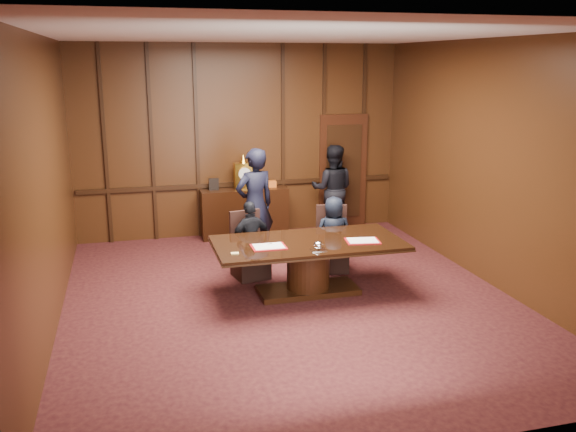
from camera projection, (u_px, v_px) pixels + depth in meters
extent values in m
plane|color=black|center=(290.00, 300.00, 8.36)|extent=(7.00, 7.00, 0.00)
plane|color=silver|center=(290.00, 34.00, 7.50)|extent=(7.00, 7.00, 0.00)
cube|color=black|center=(241.00, 141.00, 11.21)|extent=(6.00, 0.04, 3.50)
cube|color=black|center=(409.00, 254.00, 4.65)|extent=(6.00, 0.04, 3.50)
cube|color=black|center=(45.00, 186.00, 7.18)|extent=(0.04, 7.00, 3.50)
cube|color=black|center=(493.00, 164.00, 8.68)|extent=(0.04, 7.00, 3.50)
cube|color=black|center=(242.00, 184.00, 11.38)|extent=(5.90, 0.05, 0.08)
cube|color=black|center=(343.00, 171.00, 11.83)|extent=(0.95, 0.06, 2.20)
sphere|color=gold|center=(326.00, 175.00, 11.69)|extent=(0.08, 0.08, 0.08)
cube|color=black|center=(244.00, 213.00, 11.30)|extent=(1.60, 0.45, 0.90)
cube|color=black|center=(207.00, 237.00, 11.23)|extent=(0.12, 0.40, 0.06)
cube|color=black|center=(281.00, 232.00, 11.58)|extent=(0.12, 0.40, 0.06)
cube|color=gold|center=(244.00, 176.00, 11.13)|extent=(0.34, 0.18, 0.48)
cylinder|color=white|center=(245.00, 174.00, 11.03)|extent=(0.22, 0.03, 0.22)
cone|color=gold|center=(243.00, 159.00, 11.06)|extent=(0.14, 0.14, 0.16)
cube|color=black|center=(214.00, 184.00, 11.05)|extent=(0.18, 0.04, 0.22)
cube|color=#CE5B18|center=(270.00, 184.00, 11.32)|extent=(0.22, 0.12, 0.12)
cube|color=black|center=(308.00, 290.00, 8.60)|extent=(1.40, 0.60, 0.08)
cylinder|color=black|center=(308.00, 266.00, 8.52)|extent=(0.60, 0.60, 0.62)
cube|color=black|center=(308.00, 245.00, 8.44)|extent=(2.62, 1.32, 0.02)
cube|color=black|center=(308.00, 243.00, 8.43)|extent=(2.60, 1.30, 0.06)
cube|color=maroon|center=(269.00, 247.00, 8.15)|extent=(0.46, 0.34, 0.01)
cube|color=white|center=(269.00, 246.00, 8.15)|extent=(0.40, 0.29, 0.01)
cube|color=maroon|center=(363.00, 241.00, 8.41)|extent=(0.51, 0.40, 0.01)
cube|color=white|center=(363.00, 240.00, 8.41)|extent=(0.44, 0.34, 0.01)
cube|color=white|center=(318.00, 250.00, 8.00)|extent=(0.20, 0.14, 0.01)
ellipsoid|color=white|center=(318.00, 246.00, 7.99)|extent=(0.13, 0.13, 0.10)
cube|color=#EBCA73|center=(235.00, 253.00, 7.87)|extent=(0.11, 0.08, 0.01)
cube|color=black|center=(251.00, 262.00, 9.19)|extent=(0.56, 0.56, 0.46)
cube|color=black|center=(245.00, 228.00, 9.25)|extent=(0.48, 0.15, 0.55)
cylinder|color=black|center=(240.00, 275.00, 8.98)|extent=(0.04, 0.04, 0.23)
cylinder|color=black|center=(261.00, 264.00, 9.46)|extent=(0.04, 0.04, 0.23)
cube|color=black|center=(332.00, 255.00, 9.51)|extent=(0.58, 0.58, 0.46)
cube|color=black|center=(331.00, 222.00, 9.60)|extent=(0.48, 0.17, 0.55)
cylinder|color=black|center=(324.00, 268.00, 9.31)|extent=(0.04, 0.04, 0.23)
cylinder|color=black|center=(340.00, 258.00, 9.78)|extent=(0.04, 0.04, 0.23)
imported|color=black|center=(251.00, 240.00, 9.05)|extent=(0.75, 0.48, 1.18)
imported|color=black|center=(334.00, 234.00, 9.38)|extent=(0.62, 0.44, 1.18)
imported|color=black|center=(255.00, 205.00, 9.82)|extent=(0.77, 0.62, 1.85)
imported|color=black|center=(332.00, 189.00, 11.48)|extent=(0.99, 0.89, 1.68)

